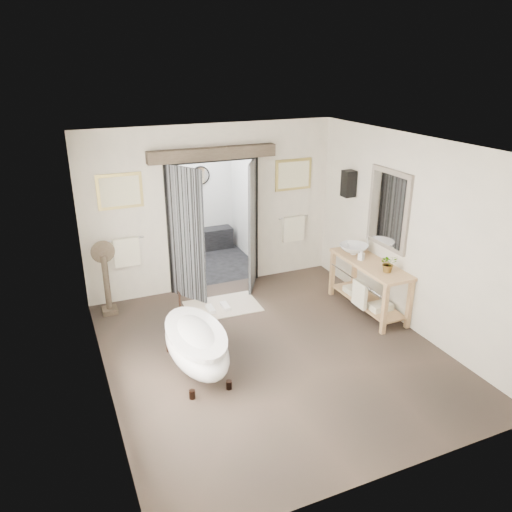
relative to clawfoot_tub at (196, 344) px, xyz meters
name	(u,v)px	position (x,y,z in m)	size (l,w,h in m)	color
ground_plane	(273,352)	(1.11, -0.02, -0.39)	(5.00, 5.00, 0.00)	#4F3E32
room_shell	(276,231)	(1.07, -0.14, 1.47)	(4.52, 5.02, 2.91)	beige
shower_room	(190,216)	(1.11, 3.97, 0.52)	(2.22, 2.01, 2.51)	black
back_wall_dressing	(216,205)	(1.11, 2.29, 1.17)	(3.82, 0.76, 2.52)	black
clawfoot_tub	(196,344)	(0.00, 0.00, 0.00)	(0.73, 1.63, 0.80)	black
vanity	(368,282)	(3.06, 0.51, 0.12)	(0.57, 1.60, 0.85)	tan
pedestal_mirror	(107,283)	(-0.84, 2.10, 0.15)	(0.37, 0.24, 1.25)	#4E4237
rug	(223,306)	(0.93, 1.57, -0.38)	(1.20, 0.80, 0.01)	beige
slippers	(218,307)	(0.82, 1.50, -0.35)	(0.38, 0.29, 0.05)	white
basin	(354,249)	(3.03, 0.94, 0.54)	(0.48, 0.48, 0.17)	white
plant	(388,263)	(3.10, 0.10, 0.60)	(0.25, 0.22, 0.28)	gray
soap_bottle_a	(361,255)	(3.00, 0.67, 0.55)	(0.08, 0.08, 0.18)	gray
soap_bottle_b	(346,245)	(3.02, 1.15, 0.55)	(0.14, 0.14, 0.18)	gray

